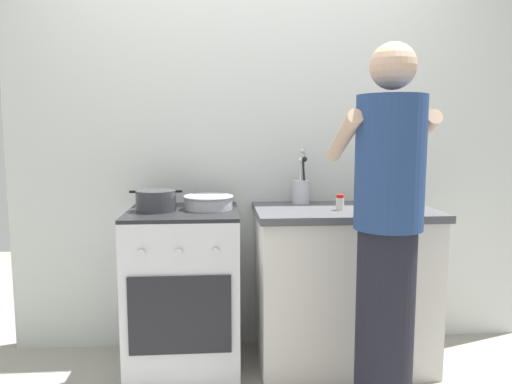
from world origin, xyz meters
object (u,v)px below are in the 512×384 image
(stove_range, at_px, (184,290))
(mixing_bowl, at_px, (208,202))
(pot, at_px, (156,201))
(spice_bottle, at_px, (340,203))
(utensil_crock, at_px, (301,189))
(oil_bottle, at_px, (380,191))
(person, at_px, (387,237))

(stove_range, relative_size, mixing_bowl, 3.23)
(pot, bearing_deg, spice_bottle, -2.96)
(utensil_crock, distance_m, spice_bottle, 0.32)
(utensil_crock, distance_m, oil_bottle, 0.46)
(oil_bottle, bearing_deg, stove_range, -179.69)
(mixing_bowl, height_order, oil_bottle, oil_bottle)
(pot, height_order, oil_bottle, oil_bottle)
(utensil_crock, distance_m, person, 0.84)
(stove_range, height_order, mixing_bowl, mixing_bowl)
(utensil_crock, bearing_deg, oil_bottle, -25.48)
(oil_bottle, bearing_deg, pot, -178.97)
(pot, distance_m, spice_bottle, 1.00)
(pot, xyz_separation_m, spice_bottle, (1.00, -0.05, -0.01))
(mixing_bowl, relative_size, spice_bottle, 3.22)
(stove_range, height_order, person, person)
(pot, xyz_separation_m, mixing_bowl, (0.28, 0.04, -0.01))
(stove_range, height_order, utensil_crock, utensil_crock)
(stove_range, relative_size, person, 0.53)
(pot, relative_size, spice_bottle, 3.25)
(stove_range, bearing_deg, pot, -173.31)
(pot, bearing_deg, mixing_bowl, 8.63)
(stove_range, distance_m, utensil_crock, 0.90)
(stove_range, height_order, pot, pot)
(stove_range, xyz_separation_m, mixing_bowl, (0.14, 0.03, 0.49))
(mixing_bowl, height_order, utensil_crock, utensil_crock)
(stove_range, distance_m, spice_bottle, 0.99)
(utensil_crock, height_order, person, person)
(spice_bottle, relative_size, person, 0.05)
(spice_bottle, bearing_deg, utensil_crock, 121.51)
(spice_bottle, relative_size, oil_bottle, 0.39)
(pot, height_order, person, person)
(spice_bottle, bearing_deg, stove_range, 175.46)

